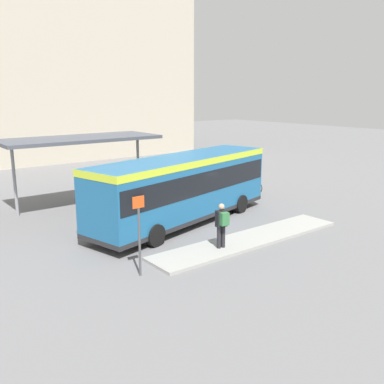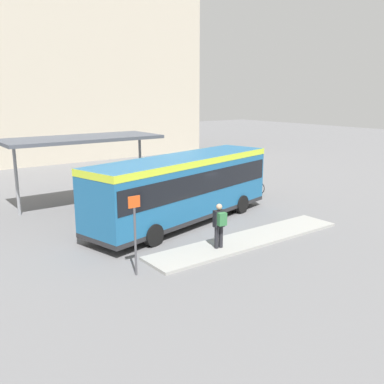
# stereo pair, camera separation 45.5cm
# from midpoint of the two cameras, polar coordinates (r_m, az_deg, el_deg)

# --- Properties ---
(ground_plane) EXTENTS (120.00, 120.00, 0.00)m
(ground_plane) POSITION_cam_midpoint_polar(r_m,az_deg,el_deg) (20.75, -1.77, -4.09)
(ground_plane) COLOR slate
(curb_island) EXTENTS (9.52, 1.80, 0.12)m
(curb_island) POSITION_cam_midpoint_polar(r_m,az_deg,el_deg) (18.37, 6.97, -6.28)
(curb_island) COLOR #9E9E99
(curb_island) RESTS_ON ground_plane
(city_bus) EXTENTS (10.80, 4.93, 3.21)m
(city_bus) POSITION_cam_midpoint_polar(r_m,az_deg,el_deg) (20.29, -1.79, 0.98)
(city_bus) COLOR #1E6093
(city_bus) RESTS_ON ground_plane
(pedestrian_waiting) EXTENTS (0.47, 0.51, 1.80)m
(pedestrian_waiting) POSITION_cam_midpoint_polar(r_m,az_deg,el_deg) (16.79, 3.23, -4.14)
(pedestrian_waiting) COLOR #232328
(pedestrian_waiting) RESTS_ON curb_island
(bicycle_green) EXTENTS (0.48, 1.79, 0.77)m
(bicycle_green) POSITION_cam_midpoint_polar(r_m,az_deg,el_deg) (27.18, 7.35, 0.78)
(bicycle_green) COLOR black
(bicycle_green) RESTS_ON ground_plane
(bicycle_black) EXTENTS (0.48, 1.71, 0.74)m
(bicycle_black) POSITION_cam_midpoint_polar(r_m,az_deg,el_deg) (27.71, 6.44, 1.00)
(bicycle_black) COLOR black
(bicycle_black) RESTS_ON ground_plane
(bicycle_white) EXTENTS (0.48, 1.78, 0.77)m
(bicycle_white) POSITION_cam_midpoint_polar(r_m,az_deg,el_deg) (28.41, 5.93, 1.35)
(bicycle_white) COLOR black
(bicycle_white) RESTS_ON ground_plane
(bicycle_red) EXTENTS (0.48, 1.77, 0.76)m
(bicycle_red) POSITION_cam_midpoint_polar(r_m,az_deg,el_deg) (28.64, 4.39, 1.46)
(bicycle_red) COLOR black
(bicycle_red) RESTS_ON ground_plane
(station_shelter) EXTENTS (8.41, 3.45, 3.80)m
(station_shelter) POSITION_cam_midpoint_polar(r_m,az_deg,el_deg) (24.08, -15.23, 6.70)
(station_shelter) COLOR #4C515B
(station_shelter) RESTS_ON ground_plane
(potted_planter_near_shelter) EXTENTS (0.74, 0.74, 1.25)m
(potted_planter_near_shelter) POSITION_cam_midpoint_polar(r_m,az_deg,el_deg) (23.20, -5.74, -0.62)
(potted_planter_near_shelter) COLOR slate
(potted_planter_near_shelter) RESTS_ON ground_plane
(platform_sign) EXTENTS (0.44, 0.08, 2.80)m
(platform_sign) POSITION_cam_midpoint_polar(r_m,az_deg,el_deg) (14.53, -7.95, -5.34)
(platform_sign) COLOR #4C4C51
(platform_sign) RESTS_ON ground_plane
(station_building) EXTENTS (25.22, 13.98, 16.84)m
(station_building) POSITION_cam_midpoint_polar(r_m,az_deg,el_deg) (46.51, -18.54, 15.23)
(station_building) COLOR #BCB29E
(station_building) RESTS_ON ground_plane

